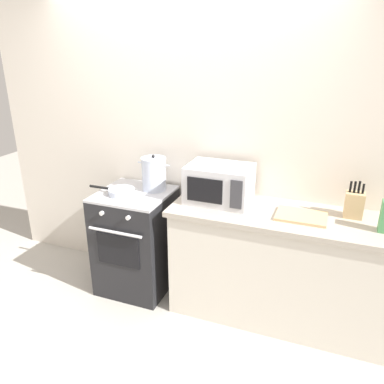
{
  "coord_description": "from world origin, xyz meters",
  "views": [
    {
      "loc": [
        1.2,
        -2.05,
        2.1
      ],
      "look_at": [
        0.18,
        0.6,
        1.0
      ],
      "focal_mm": 35.76,
      "sensor_mm": 36.0,
      "label": 1
    }
  ],
  "objects_px": {
    "stock_pot": "(154,174)",
    "microwave": "(219,184)",
    "cutting_board": "(301,216)",
    "frying_pan": "(121,191)",
    "stove": "(136,240)",
    "knife_block": "(354,205)"
  },
  "relations": [
    {
      "from": "stove",
      "to": "knife_block",
      "type": "relative_size",
      "value": 3.29
    },
    {
      "from": "cutting_board",
      "to": "microwave",
      "type": "bearing_deg",
      "value": 173.18
    },
    {
      "from": "stock_pot",
      "to": "knife_block",
      "type": "xyz_separation_m",
      "value": [
        1.6,
        0.0,
        -0.04
      ]
    },
    {
      "from": "stock_pot",
      "to": "cutting_board",
      "type": "height_order",
      "value": "stock_pot"
    },
    {
      "from": "frying_pan",
      "to": "cutting_board",
      "type": "distance_m",
      "value": 1.47
    },
    {
      "from": "stove",
      "to": "stock_pot",
      "type": "bearing_deg",
      "value": 46.08
    },
    {
      "from": "cutting_board",
      "to": "frying_pan",
      "type": "bearing_deg",
      "value": -177.2
    },
    {
      "from": "microwave",
      "to": "stove",
      "type": "bearing_deg",
      "value": -173.85
    },
    {
      "from": "stock_pot",
      "to": "frying_pan",
      "type": "xyz_separation_m",
      "value": [
        -0.21,
        -0.21,
        -0.12
      ]
    },
    {
      "from": "stove",
      "to": "cutting_board",
      "type": "bearing_deg",
      "value": 0.05
    },
    {
      "from": "stove",
      "to": "knife_block",
      "type": "xyz_separation_m",
      "value": [
        1.73,
        0.14,
        0.56
      ]
    },
    {
      "from": "microwave",
      "to": "cutting_board",
      "type": "height_order",
      "value": "microwave"
    },
    {
      "from": "stock_pot",
      "to": "cutting_board",
      "type": "distance_m",
      "value": 1.27
    },
    {
      "from": "stove",
      "to": "cutting_board",
      "type": "distance_m",
      "value": 1.46
    },
    {
      "from": "microwave",
      "to": "knife_block",
      "type": "xyz_separation_m",
      "value": [
        1.0,
        0.06,
        -0.05
      ]
    },
    {
      "from": "stove",
      "to": "stock_pot",
      "type": "distance_m",
      "value": 0.63
    },
    {
      "from": "frying_pan",
      "to": "microwave",
      "type": "relative_size",
      "value": 0.84
    },
    {
      "from": "stock_pot",
      "to": "microwave",
      "type": "relative_size",
      "value": 0.62
    },
    {
      "from": "stock_pot",
      "to": "microwave",
      "type": "distance_m",
      "value": 0.61
    },
    {
      "from": "cutting_board",
      "to": "knife_block",
      "type": "bearing_deg",
      "value": 21.96
    },
    {
      "from": "frying_pan",
      "to": "stock_pot",
      "type": "bearing_deg",
      "value": 44.35
    },
    {
      "from": "stove",
      "to": "cutting_board",
      "type": "relative_size",
      "value": 2.56
    }
  ]
}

